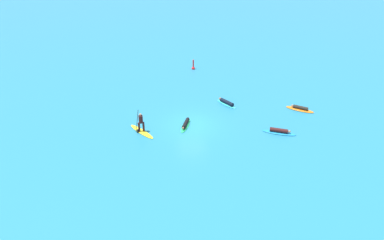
{
  "coord_description": "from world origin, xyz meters",
  "views": [
    {
      "loc": [
        -5.04,
        -26.75,
        16.15
      ],
      "look_at": [
        0.0,
        0.0,
        0.5
      ],
      "focal_mm": 33.72,
      "sensor_mm": 36.0,
      "label": 1
    }
  ],
  "objects_px": {
    "surfer_on_blue_board": "(279,131)",
    "surfer_on_orange_board": "(300,109)",
    "surfer_on_yellow_board": "(141,127)",
    "marker_buoy": "(193,67)",
    "surfer_on_teal_board": "(226,103)",
    "surfer_on_green_board": "(186,124)"
  },
  "relations": [
    {
      "from": "surfer_on_blue_board",
      "to": "surfer_on_orange_board",
      "type": "relative_size",
      "value": 1.12
    },
    {
      "from": "surfer_on_yellow_board",
      "to": "surfer_on_blue_board",
      "type": "bearing_deg",
      "value": -134.34
    },
    {
      "from": "surfer_on_blue_board",
      "to": "marker_buoy",
      "type": "bearing_deg",
      "value": 132.47
    },
    {
      "from": "surfer_on_blue_board",
      "to": "surfer_on_yellow_board",
      "type": "bearing_deg",
      "value": -164.98
    },
    {
      "from": "surfer_on_teal_board",
      "to": "surfer_on_green_board",
      "type": "relative_size",
      "value": 0.97
    },
    {
      "from": "surfer_on_teal_board",
      "to": "surfer_on_green_board",
      "type": "bearing_deg",
      "value": 95.79
    },
    {
      "from": "surfer_on_yellow_board",
      "to": "surfer_on_orange_board",
      "type": "height_order",
      "value": "surfer_on_yellow_board"
    },
    {
      "from": "surfer_on_teal_board",
      "to": "marker_buoy",
      "type": "xyz_separation_m",
      "value": [
        -1.44,
        9.59,
        0.06
      ]
    },
    {
      "from": "surfer_on_orange_board",
      "to": "surfer_on_green_board",
      "type": "distance_m",
      "value": 11.16
    },
    {
      "from": "surfer_on_green_board",
      "to": "marker_buoy",
      "type": "distance_m",
      "value": 13.27
    },
    {
      "from": "surfer_on_blue_board",
      "to": "surfer_on_teal_board",
      "type": "bearing_deg",
      "value": 143.24
    },
    {
      "from": "surfer_on_orange_board",
      "to": "marker_buoy",
      "type": "relative_size",
      "value": 1.97
    },
    {
      "from": "surfer_on_teal_board",
      "to": "surfer_on_green_board",
      "type": "xyz_separation_m",
      "value": [
        -4.59,
        -3.29,
        -0.02
      ]
    },
    {
      "from": "surfer_on_teal_board",
      "to": "surfer_on_orange_board",
      "type": "bearing_deg",
      "value": -139.9
    },
    {
      "from": "surfer_on_blue_board",
      "to": "surfer_on_green_board",
      "type": "xyz_separation_m",
      "value": [
        -7.57,
        2.65,
        -0.0
      ]
    },
    {
      "from": "surfer_on_blue_board",
      "to": "surfer_on_green_board",
      "type": "relative_size",
      "value": 1.12
    },
    {
      "from": "surfer_on_orange_board",
      "to": "surfer_on_yellow_board",
      "type": "bearing_deg",
      "value": 43.53
    },
    {
      "from": "surfer_on_yellow_board",
      "to": "surfer_on_teal_board",
      "type": "relative_size",
      "value": 1.2
    },
    {
      "from": "surfer_on_yellow_board",
      "to": "surfer_on_teal_board",
      "type": "height_order",
      "value": "surfer_on_yellow_board"
    },
    {
      "from": "surfer_on_blue_board",
      "to": "surfer_on_green_board",
      "type": "bearing_deg",
      "value": -172.67
    },
    {
      "from": "surfer_on_teal_board",
      "to": "surfer_on_green_board",
      "type": "distance_m",
      "value": 5.65
    },
    {
      "from": "surfer_on_yellow_board",
      "to": "marker_buoy",
      "type": "bearing_deg",
      "value": -60.72
    }
  ]
}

